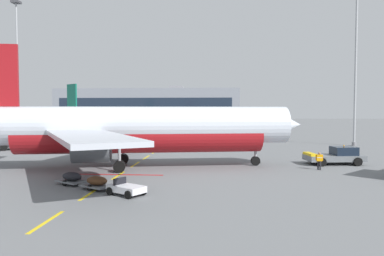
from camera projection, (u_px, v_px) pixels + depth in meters
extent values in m
plane|color=slate|center=(316.00, 154.00, 50.08)|extent=(400.00, 400.00, 0.00)
cube|color=yellow|center=(47.00, 222.00, 19.61)|extent=(0.24, 4.00, 0.01)
cube|color=yellow|center=(90.00, 194.00, 26.09)|extent=(0.24, 4.00, 0.01)
cube|color=yellow|center=(118.00, 175.00, 33.41)|extent=(0.24, 4.00, 0.01)
cube|color=yellow|center=(135.00, 164.00, 40.14)|extent=(0.24, 4.00, 0.01)
cube|color=yellow|center=(146.00, 157.00, 45.97)|extent=(0.24, 4.00, 0.01)
cube|color=yellow|center=(155.00, 152.00, 52.01)|extent=(0.24, 4.00, 0.01)
cube|color=yellow|center=(162.00, 147.00, 58.90)|extent=(0.24, 4.00, 0.01)
cube|color=yellow|center=(168.00, 143.00, 65.14)|extent=(0.24, 4.00, 0.01)
cube|color=yellow|center=(172.00, 141.00, 70.96)|extent=(0.24, 4.00, 0.01)
cube|color=yellow|center=(176.00, 138.00, 77.65)|extent=(0.24, 4.00, 0.01)
cube|color=yellow|center=(180.00, 136.00, 84.40)|extent=(0.24, 4.00, 0.01)
cube|color=yellow|center=(183.00, 134.00, 91.07)|extent=(0.24, 4.00, 0.01)
cube|color=yellow|center=(185.00, 132.00, 96.72)|extent=(0.24, 4.00, 0.01)
cube|color=#B21414|center=(120.00, 175.00, 33.80)|extent=(8.00, 0.40, 0.01)
cylinder|color=silver|center=(141.00, 125.00, 37.74)|extent=(30.28, 9.38, 3.80)
cylinder|color=maroon|center=(141.00, 136.00, 37.79)|extent=(24.72, 8.03, 3.50)
cone|color=silver|center=(285.00, 125.00, 39.44)|extent=(4.14, 4.31, 3.72)
cube|color=#192333|center=(275.00, 118.00, 39.29)|extent=(2.11, 3.10, 0.60)
cube|color=silver|center=(1.00, 118.00, 39.21)|extent=(4.34, 6.89, 0.24)
cube|color=#B7BCC6|center=(110.00, 127.00, 45.74)|extent=(7.25, 17.52, 0.36)
cube|color=#B7BCC6|center=(87.00, 136.00, 28.87)|extent=(12.68, 17.11, 0.36)
cylinder|color=#4C4F54|center=(106.00, 140.00, 42.82)|extent=(3.54, 2.66, 2.10)
cylinder|color=black|center=(120.00, 140.00, 43.00)|extent=(0.45, 1.78, 1.79)
cylinder|color=#4C4F54|center=(91.00, 151.00, 31.91)|extent=(3.54, 2.66, 2.10)
cylinder|color=black|center=(110.00, 151.00, 32.09)|extent=(0.45, 1.78, 1.79)
cylinder|color=gray|center=(256.00, 148.00, 39.21)|extent=(0.28, 0.28, 2.67)
cylinder|color=black|center=(255.00, 161.00, 39.27)|extent=(1.02, 0.46, 0.99)
cylinder|color=gray|center=(123.00, 147.00, 40.21)|extent=(0.28, 0.28, 2.61)
cylinder|color=black|center=(124.00, 159.00, 40.62)|extent=(1.15, 0.55, 1.10)
cylinder|color=black|center=(123.00, 160.00, 39.93)|extent=(1.15, 0.55, 1.10)
cylinder|color=gray|center=(119.00, 153.00, 35.05)|extent=(0.28, 0.28, 2.61)
cylinder|color=black|center=(120.00, 166.00, 35.46)|extent=(1.15, 0.55, 1.10)
cylinder|color=black|center=(119.00, 167.00, 34.77)|extent=(1.15, 0.55, 1.10)
cube|color=slate|center=(334.00, 158.00, 40.25)|extent=(6.32, 3.57, 0.60)
cube|color=#192333|center=(344.00, 151.00, 40.27)|extent=(2.66, 2.43, 0.90)
cube|color=yellow|center=(310.00, 154.00, 40.07)|extent=(1.03, 2.59, 0.24)
sphere|color=orange|center=(344.00, 146.00, 40.24)|extent=(0.16, 0.16, 0.16)
cylinder|color=black|center=(322.00, 162.00, 38.75)|extent=(0.94, 0.52, 0.90)
cylinder|color=black|center=(312.00, 159.00, 41.54)|extent=(0.94, 0.52, 0.90)
cylinder|color=black|center=(358.00, 162.00, 38.97)|extent=(0.94, 0.52, 0.90)
cylinder|color=black|center=(345.00, 158.00, 41.76)|extent=(0.94, 0.52, 0.90)
cylinder|color=silver|center=(47.00, 115.00, 109.12)|extent=(26.63, 22.91, 3.95)
cylinder|color=#0F604C|center=(47.00, 118.00, 109.17)|extent=(21.94, 18.97, 3.63)
cone|color=silver|center=(25.00, 114.00, 119.92)|extent=(5.26, 5.29, 3.87)
cone|color=silver|center=(76.00, 113.00, 97.79)|extent=(5.50, 5.36, 3.35)
cube|color=#192333|center=(27.00, 112.00, 119.13)|extent=(3.16, 3.34, 0.62)
cube|color=#0F604C|center=(72.00, 96.00, 98.82)|extent=(3.76, 3.19, 6.23)
cube|color=silver|center=(62.00, 112.00, 96.13)|extent=(6.79, 7.24, 0.25)
cube|color=silver|center=(85.00, 112.00, 100.93)|extent=(6.79, 7.24, 0.25)
cube|color=#B7BCC6|center=(22.00, 117.00, 99.92)|extent=(17.68, 13.41, 0.37)
cube|color=#B7BCC6|center=(82.00, 116.00, 112.65)|extent=(10.77, 18.29, 0.37)
cylinder|color=#4C4F54|center=(34.00, 122.00, 102.14)|extent=(3.95, 3.80, 2.18)
cylinder|color=black|center=(32.00, 122.00, 103.29)|extent=(1.27, 1.51, 1.85)
cylinder|color=#4C4F54|center=(73.00, 121.00, 110.37)|extent=(3.95, 3.80, 2.18)
cylinder|color=black|center=(70.00, 121.00, 111.52)|extent=(1.27, 1.51, 1.85)
cylinder|color=gray|center=(30.00, 122.00, 117.78)|extent=(0.29, 0.29, 2.77)
cylinder|color=black|center=(30.00, 127.00, 117.85)|extent=(0.98, 0.88, 1.03)
cylinder|color=gray|center=(42.00, 124.00, 105.86)|extent=(0.29, 0.29, 2.71)
cylinder|color=black|center=(40.00, 128.00, 105.66)|extent=(1.11, 1.01, 1.14)
cylinder|color=black|center=(43.00, 128.00, 106.19)|extent=(1.11, 1.01, 1.14)
cylinder|color=gray|center=(60.00, 123.00, 109.75)|extent=(0.29, 0.29, 2.71)
cylinder|color=black|center=(59.00, 128.00, 109.56)|extent=(1.11, 1.01, 1.14)
cylinder|color=black|center=(61.00, 128.00, 110.08)|extent=(1.11, 1.01, 1.14)
cube|color=maroon|center=(5.00, 139.00, 54.52)|extent=(3.20, 3.17, 1.10)
cube|color=#192333|center=(13.00, 138.00, 55.00)|extent=(0.99, 1.70, 0.64)
cylinder|color=black|center=(4.00, 146.00, 55.63)|extent=(0.97, 0.71, 0.96)
cylinder|color=black|center=(4.00, 147.00, 53.46)|extent=(0.97, 0.71, 0.96)
cube|color=silver|center=(126.00, 189.00, 25.66)|extent=(2.95, 2.57, 0.44)
cube|color=black|center=(120.00, 182.00, 26.03)|extent=(0.70, 1.01, 0.56)
cylinder|color=black|center=(143.00, 191.00, 25.69)|extent=(0.57, 0.45, 0.56)
cylinder|color=black|center=(128.00, 195.00, 24.57)|extent=(0.57, 0.45, 0.56)
cylinder|color=black|center=(125.00, 188.00, 26.77)|extent=(0.57, 0.45, 0.56)
cylinder|color=black|center=(110.00, 191.00, 25.65)|extent=(0.57, 0.45, 0.56)
cube|color=slate|center=(97.00, 186.00, 27.51)|extent=(2.83, 2.55, 0.12)
ellipsoid|color=#4C2D19|center=(97.00, 181.00, 27.49)|extent=(2.18, 1.99, 0.64)
cylinder|color=black|center=(104.00, 185.00, 28.05)|extent=(0.45, 0.35, 0.44)
cylinder|color=black|center=(90.00, 188.00, 26.97)|extent=(0.45, 0.35, 0.44)
cube|color=slate|center=(72.00, 181.00, 29.29)|extent=(2.83, 2.55, 0.12)
ellipsoid|color=black|center=(72.00, 176.00, 29.27)|extent=(2.18, 1.99, 0.64)
cylinder|color=black|center=(79.00, 181.00, 29.83)|extent=(0.45, 0.35, 0.44)
cylinder|color=black|center=(65.00, 183.00, 28.75)|extent=(0.45, 0.35, 0.44)
cylinder|color=#232328|center=(318.00, 165.00, 36.56)|extent=(0.16, 0.16, 0.86)
cylinder|color=#232328|center=(320.00, 166.00, 36.39)|extent=(0.16, 0.16, 0.86)
cube|color=orange|center=(319.00, 158.00, 36.44)|extent=(0.50, 0.22, 0.65)
cube|color=silver|center=(319.00, 158.00, 36.43)|extent=(0.51, 0.23, 0.06)
sphere|color=#8C664C|center=(319.00, 153.00, 36.41)|extent=(0.23, 0.23, 0.23)
cylinder|color=orange|center=(316.00, 157.00, 36.50)|extent=(0.09, 0.09, 0.58)
cylinder|color=orange|center=(323.00, 158.00, 36.37)|extent=(0.09, 0.09, 0.58)
cylinder|color=slate|center=(19.00, 134.00, 84.92)|extent=(0.70, 0.70, 0.60)
cylinder|color=#9EA0A5|center=(18.00, 70.00, 84.20)|extent=(0.36, 0.36, 29.71)
cube|color=#3F3F44|center=(16.00, 2.00, 83.46)|extent=(1.80, 1.80, 0.50)
cylinder|color=slate|center=(354.00, 144.00, 61.08)|extent=(0.70, 0.70, 0.60)
cylinder|color=#9EA0A5|center=(356.00, 68.00, 60.48)|extent=(0.36, 0.36, 25.18)
cube|color=gray|center=(150.00, 106.00, 166.46)|extent=(77.96, 27.22, 14.76)
cube|color=#192333|center=(144.00, 104.00, 152.81)|extent=(71.72, 0.12, 5.31)
cube|color=gray|center=(176.00, 88.00, 165.18)|extent=(6.00, 5.00, 1.60)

